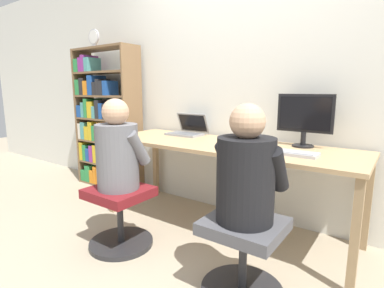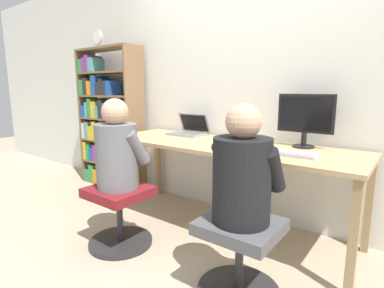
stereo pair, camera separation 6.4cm
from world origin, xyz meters
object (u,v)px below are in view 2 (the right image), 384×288
object	(u,v)px
keyboard	(285,153)
person_at_monitor	(242,172)
laptop	(189,130)
office_chair_right	(120,213)
bookshelf	(104,120)
person_at_laptop	(117,150)
desk_clock	(97,38)
desktop_monitor	(305,118)
office_chair_left	(239,254)

from	to	relation	value
keyboard	person_at_monitor	distance (m)	0.57
laptop	person_at_monitor	distance (m)	1.39
office_chair_right	bookshelf	size ratio (longest dim) A/B	0.29
person_at_laptop	desk_clock	bearing A→B (deg)	147.64
desktop_monitor	person_at_laptop	distance (m)	1.44
keyboard	laptop	bearing A→B (deg)	163.81
office_chair_right	person_at_laptop	size ratio (longest dim) A/B	0.73
bookshelf	office_chair_right	bearing A→B (deg)	-33.43
laptop	desk_clock	world-z (taller)	desk_clock
desktop_monitor	person_at_monitor	size ratio (longest dim) A/B	0.64
desktop_monitor	keyboard	world-z (taller)	desktop_monitor
person_at_monitor	desk_clock	size ratio (longest dim) A/B	3.39
person_at_monitor	office_chair_right	bearing A→B (deg)	-177.67
desktop_monitor	person_at_monitor	world-z (taller)	desktop_monitor
desktop_monitor	office_chair_left	xyz separation A→B (m)	(-0.05, -0.92, -0.72)
person_at_monitor	bookshelf	size ratio (longest dim) A/B	0.39
office_chair_left	person_at_laptop	size ratio (longest dim) A/B	0.73
keyboard	desk_clock	bearing A→B (deg)	174.60
desktop_monitor	bookshelf	bearing A→B (deg)	-178.75
laptop	keyboard	distance (m)	1.14
office_chair_left	person_at_laptop	bearing A→B (deg)	-178.21
keyboard	desktop_monitor	bearing A→B (deg)	86.00
desktop_monitor	laptop	xyz separation A→B (m)	(-1.11, -0.02, -0.18)
laptop	office_chair_left	distance (m)	1.49
laptop	bookshelf	distance (m)	1.32
laptop	bookshelf	bearing A→B (deg)	-178.69
desktop_monitor	office_chair_right	bearing A→B (deg)	-138.28
office_chair_right	person_at_laptop	world-z (taller)	person_at_laptop
office_chair_left	person_at_monitor	distance (m)	0.49
office_chair_left	bookshelf	size ratio (longest dim) A/B	0.29
office_chair_right	desk_clock	world-z (taller)	desk_clock
person_at_laptop	bookshelf	world-z (taller)	bookshelf
desktop_monitor	laptop	world-z (taller)	desktop_monitor
keyboard	office_chair_left	distance (m)	0.77
office_chair_left	desk_clock	distance (m)	2.90
bookshelf	desk_clock	world-z (taller)	desk_clock
office_chair_right	laptop	bearing A→B (deg)	92.83
laptop	person_at_monitor	xyz separation A→B (m)	(1.06, -0.89, -0.05)
keyboard	office_chair_right	bearing A→B (deg)	-149.59
office_chair_left	desk_clock	bearing A→B (deg)	161.07
desk_clock	desktop_monitor	bearing A→B (deg)	2.82
office_chair_right	person_at_laptop	distance (m)	0.50
person_at_laptop	person_at_monitor	bearing A→B (deg)	2.06
desktop_monitor	keyboard	size ratio (longest dim) A/B	0.97
office_chair_left	bookshelf	world-z (taller)	bookshelf
desktop_monitor	office_chair_right	distance (m)	1.60
person_at_laptop	bookshelf	size ratio (longest dim) A/B	0.40
keyboard	office_chair_right	world-z (taller)	keyboard
desk_clock	bookshelf	bearing A→B (deg)	128.98
desktop_monitor	office_chair_left	distance (m)	1.17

